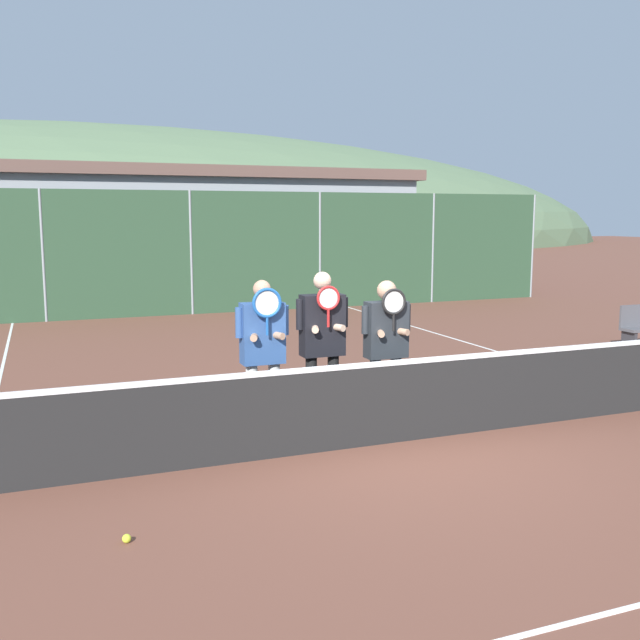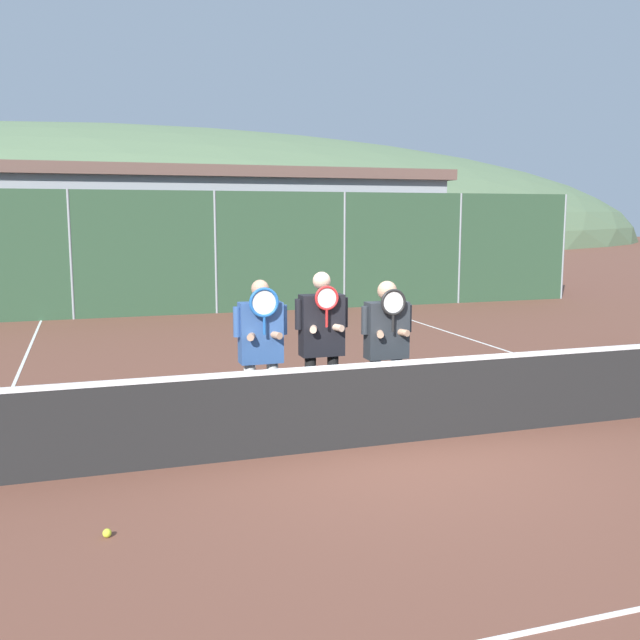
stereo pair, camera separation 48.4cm
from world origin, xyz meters
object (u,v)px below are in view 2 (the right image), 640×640
Objects in this scene: player_leftmost at (261,345)px; car_right_of_center at (477,263)px; player_center_right at (387,340)px; car_center at (331,267)px; player_center_left at (322,338)px; car_left_of_center at (157,273)px; tennis_ball_on_court at (107,533)px.

player_leftmost is 16.33m from car_right_of_center.
player_center_right is at bearing -4.04° from player_leftmost.
car_center is (3.74, 12.90, -0.13)m from player_center_right.
car_center is (5.20, 12.80, -0.14)m from player_leftmost.
car_left_of_center is (-0.70, 12.57, -0.22)m from player_center_left.
player_center_right is at bearing -124.10° from car_right_of_center.
player_center_right is 13.43m from car_center.
car_left_of_center is at bearing 89.92° from player_leftmost.
car_right_of_center is (9.46, 12.75, -0.14)m from player_center_left.
car_left_of_center is 1.09× the size of car_right_of_center.
player_center_left is at bearing 170.14° from player_center_right.
car_center reaches higher than player_center_right.
player_center_right is 25.28× the size of tennis_ball_on_court.
player_leftmost is 0.96× the size of player_center_left.
car_right_of_center is at bearing 53.42° from player_center_left.
car_left_of_center is 14.81m from tennis_ball_on_court.
player_leftmost reaches higher than car_left_of_center.
player_center_right is at bearing -9.86° from player_center_left.
car_right_of_center reaches higher than player_center_right.
player_leftmost is 0.37× the size of car_center.
player_center_right is 0.36× the size of car_center.
car_left_of_center is at bearing -179.01° from car_right_of_center.
player_leftmost is 0.71m from player_center_left.
player_center_left reaches higher than player_center_right.
player_leftmost is at bearing -128.53° from car_right_of_center.
car_center is at bearing 73.82° from player_center_right.
car_right_of_center is at bearing 51.47° from player_leftmost.
car_left_of_center is 1.00× the size of car_center.
player_leftmost is 13.81m from car_center.
car_center reaches higher than car_left_of_center.
player_leftmost is at bearing -177.90° from player_center_left.
car_left_of_center is at bearing 96.45° from player_center_right.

